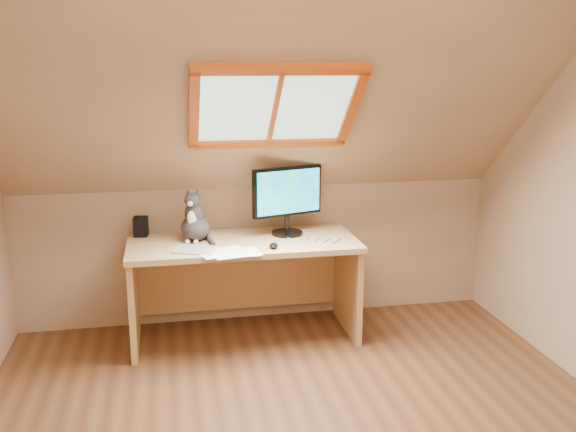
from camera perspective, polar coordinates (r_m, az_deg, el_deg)
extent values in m
cube|color=tan|center=(1.41, 19.40, -16.48)|extent=(3.50, 0.02, 2.40)
cube|color=tan|center=(4.79, -2.56, -3.28)|extent=(3.50, 0.02, 1.00)
cube|color=tan|center=(3.83, -1.02, 10.74)|extent=(3.50, 1.56, 1.41)
cube|color=#B2E0CC|center=(3.91, -1.22, 9.77)|extent=(0.90, 0.53, 0.48)
cube|color=#BF3C12|center=(3.91, -1.22, 9.77)|extent=(1.02, 0.64, 0.59)
cube|color=tan|center=(4.37, -4.01, -2.43)|extent=(1.55, 0.68, 0.04)
cube|color=tan|center=(4.46, -13.54, -7.24)|extent=(0.04, 0.61, 0.67)
cube|color=tan|center=(4.62, 5.32, -6.15)|extent=(0.04, 0.61, 0.67)
cube|color=tan|center=(4.77, -4.39, -5.50)|extent=(1.45, 0.03, 0.47)
cylinder|color=black|center=(4.50, -0.08, -1.52)|extent=(0.22, 0.22, 0.02)
cylinder|color=black|center=(4.49, -0.08, -0.66)|extent=(0.04, 0.04, 0.12)
cube|color=black|center=(4.44, -0.08, 2.22)|extent=(0.51, 0.19, 0.34)
cube|color=#0039C3|center=(4.41, 0.09, 2.16)|extent=(0.46, 0.15, 0.30)
ellipsoid|color=#3E3937|center=(4.39, -8.22, -1.03)|extent=(0.27, 0.29, 0.17)
ellipsoid|color=#3E3937|center=(4.35, -8.32, 0.20)|extent=(0.17, 0.17, 0.19)
ellipsoid|color=silver|center=(4.30, -8.53, -0.23)|extent=(0.07, 0.06, 0.11)
ellipsoid|color=#3E3937|center=(4.29, -8.53, 1.43)|extent=(0.13, 0.12, 0.10)
sphere|color=silver|center=(4.25, -8.70, 1.09)|extent=(0.04, 0.04, 0.04)
cone|color=#3E3937|center=(4.31, -8.89, 2.11)|extent=(0.06, 0.06, 0.06)
cone|color=#3E3937|center=(4.29, -8.07, 2.09)|extent=(0.06, 0.06, 0.06)
cube|color=black|center=(4.56, -12.96, -0.92)|extent=(0.10, 0.10, 0.14)
cube|color=#B2B2B7|center=(4.16, -8.25, -3.00)|extent=(0.31, 0.27, 0.01)
ellipsoid|color=black|center=(4.18, -1.29, -2.64)|extent=(0.08, 0.11, 0.03)
cube|color=white|center=(4.11, -4.64, -3.19)|extent=(0.33, 0.27, 0.00)
cube|color=white|center=(4.11, -4.65, -3.17)|extent=(0.32, 0.24, 0.00)
cube|color=white|center=(4.11, -4.65, -3.15)|extent=(0.35, 0.30, 0.00)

